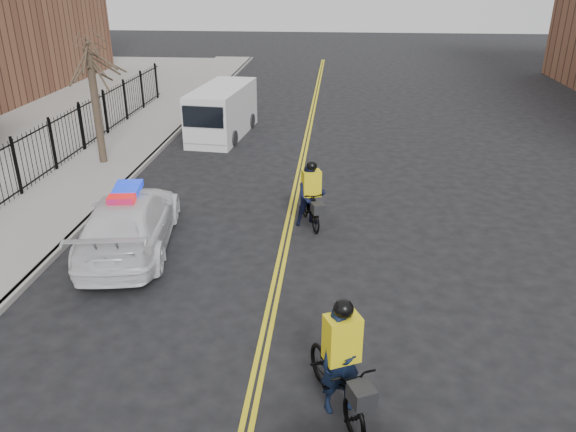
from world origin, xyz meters
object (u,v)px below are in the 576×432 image
(police_cruiser, at_px, (129,222))
(cargo_van, at_px, (221,113))
(cyclist_far, at_px, (311,200))
(cyclist_near, at_px, (341,372))

(police_cruiser, relative_size, cargo_van, 1.05)
(police_cruiser, height_order, cyclist_far, cyclist_far)
(cyclist_far, bearing_deg, cyclist_near, -101.94)
(cargo_van, bearing_deg, cyclist_near, -66.35)
(cyclist_near, relative_size, cyclist_far, 1.14)
(cyclist_near, xyz_separation_m, cyclist_far, (-0.88, 7.50, 0.03))
(police_cruiser, bearing_deg, cyclist_near, 126.63)
(police_cruiser, xyz_separation_m, cargo_van, (0.28, 11.17, 0.28))
(police_cruiser, distance_m, cargo_van, 11.18)
(police_cruiser, height_order, cargo_van, cargo_van)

